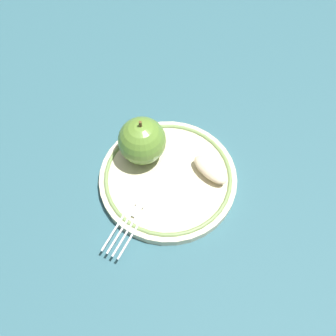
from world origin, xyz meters
The scene contains 5 objects.
ground_plane centered at (0.00, 0.00, 0.00)m, with size 2.00×2.00×0.00m, color #2F5B67.
plate centered at (-0.01, 0.02, 0.01)m, with size 0.20×0.20×0.02m.
apple_red_whole centered at (0.03, -0.01, 0.05)m, with size 0.07×0.07×0.08m.
apple_slice_front centered at (-0.07, 0.00, 0.03)m, with size 0.06×0.03×0.02m, color beige.
fork centered at (0.01, 0.07, 0.02)m, with size 0.05×0.17×0.00m.
Camera 1 is at (-0.09, 0.28, 0.48)m, focal length 40.00 mm.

